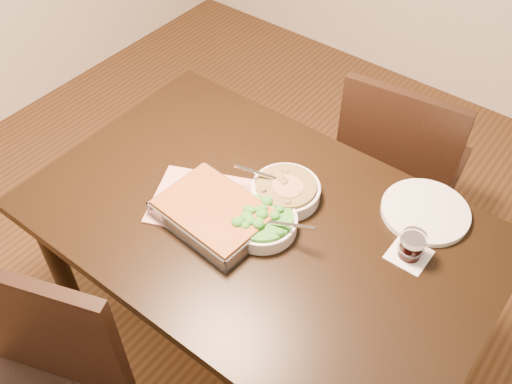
{
  "coord_description": "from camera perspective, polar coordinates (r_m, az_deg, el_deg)",
  "views": [
    {
      "loc": [
        0.68,
        -0.9,
        2.05
      ],
      "look_at": [
        -0.05,
        0.05,
        0.8
      ],
      "focal_mm": 40.0,
      "sensor_mm": 36.0,
      "label": 1
    }
  ],
  "objects": [
    {
      "name": "baking_dish",
      "position": [
        1.71,
        -4.22,
        -2.15
      ],
      "size": [
        0.35,
        0.27,
        0.06
      ],
      "rotation": [
        0.0,
        0.0,
        -0.08
      ],
      "color": "silver",
      "rests_on": "table"
    },
    {
      "name": "coaster",
      "position": [
        1.7,
        15.03,
        -6.08
      ],
      "size": [
        0.11,
        0.11,
        0.0
      ],
      "primitive_type": "cube",
      "color": "white",
      "rests_on": "table"
    },
    {
      "name": "chair_far",
      "position": [
        2.29,
        14.09,
        2.71
      ],
      "size": [
        0.49,
        0.49,
        0.93
      ],
      "rotation": [
        0.0,
        0.0,
        3.27
      ],
      "color": "black",
      "rests_on": "ground"
    },
    {
      "name": "dinner_plate",
      "position": [
        1.81,
        16.57,
        -1.88
      ],
      "size": [
        0.27,
        0.27,
        0.02
      ],
      "primitive_type": "cylinder",
      "color": "silver",
      "rests_on": "table"
    },
    {
      "name": "broccoli_bowl",
      "position": [
        1.68,
        0.64,
        -2.99
      ],
      "size": [
        0.24,
        0.21,
        0.08
      ],
      "color": "silver",
      "rests_on": "table"
    },
    {
      "name": "wine_tumbler",
      "position": [
        1.66,
        15.32,
        -5.14
      ],
      "size": [
        0.07,
        0.07,
        0.08
      ],
      "color": "black",
      "rests_on": "coaster"
    },
    {
      "name": "stew_bowl",
      "position": [
        1.77,
        3.0,
        0.16
      ],
      "size": [
        0.23,
        0.22,
        0.08
      ],
      "color": "silver",
      "rests_on": "table"
    },
    {
      "name": "magazine_a",
      "position": [
        1.77,
        -4.81,
        -1.01
      ],
      "size": [
        0.42,
        0.37,
        0.01
      ],
      "primitive_type": "cube",
      "rotation": [
        0.0,
        0.0,
        0.42
      ],
      "color": "#AC3133",
      "rests_on": "table"
    },
    {
      "name": "table",
      "position": [
        1.8,
        0.39,
        -4.76
      ],
      "size": [
        1.4,
        0.9,
        0.75
      ],
      "color": "black",
      "rests_on": "ground"
    },
    {
      "name": "ground",
      "position": [
        2.34,
        0.31,
        -14.87
      ],
      "size": [
        4.0,
        4.0,
        0.0
      ],
      "primitive_type": "plane",
      "color": "#3F2512",
      "rests_on": "ground"
    }
  ]
}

